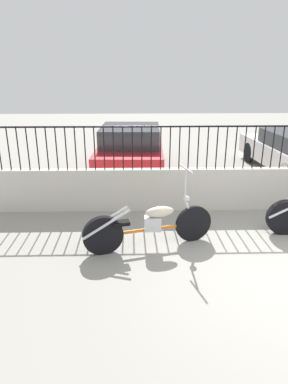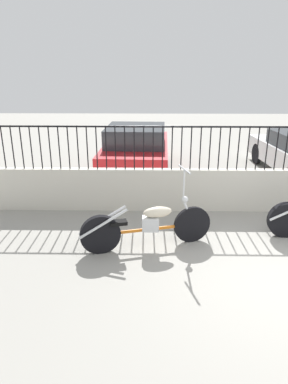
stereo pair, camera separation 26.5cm
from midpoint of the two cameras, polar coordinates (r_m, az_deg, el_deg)
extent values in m
cube|color=beige|center=(7.57, 14.85, 0.52)|extent=(10.97, 0.18, 0.91)
cylinder|color=black|center=(7.52, -22.60, 6.70)|extent=(0.02, 0.02, 0.89)
cylinder|color=black|center=(7.45, -21.21, 6.77)|extent=(0.02, 0.02, 0.89)
cylinder|color=black|center=(7.39, -19.80, 6.84)|extent=(0.02, 0.02, 0.89)
cylinder|color=black|center=(7.33, -18.36, 6.91)|extent=(0.02, 0.02, 0.89)
cylinder|color=black|center=(7.28, -16.90, 6.97)|extent=(0.02, 0.02, 0.89)
cylinder|color=black|center=(7.23, -15.42, 7.03)|extent=(0.02, 0.02, 0.89)
cylinder|color=black|center=(7.19, -13.92, 7.09)|extent=(0.02, 0.02, 0.89)
cylinder|color=black|center=(7.15, -12.40, 7.14)|extent=(0.02, 0.02, 0.89)
cylinder|color=black|center=(7.12, -10.87, 7.19)|extent=(0.02, 0.02, 0.89)
cylinder|color=black|center=(7.09, -9.32, 7.23)|extent=(0.02, 0.02, 0.89)
cylinder|color=black|center=(7.06, -7.76, 7.27)|extent=(0.02, 0.02, 0.89)
cylinder|color=black|center=(7.04, -6.20, 7.30)|extent=(0.02, 0.02, 0.89)
cylinder|color=black|center=(7.03, -4.62, 7.33)|extent=(0.02, 0.02, 0.89)
cylinder|color=black|center=(7.02, -3.04, 7.35)|extent=(0.02, 0.02, 0.89)
cylinder|color=black|center=(7.02, -1.46, 7.37)|extent=(0.02, 0.02, 0.89)
cylinder|color=black|center=(7.02, 0.13, 7.38)|extent=(0.02, 0.02, 0.89)
cylinder|color=black|center=(7.03, 1.71, 7.38)|extent=(0.02, 0.02, 0.89)
cylinder|color=black|center=(7.04, 3.28, 7.38)|extent=(0.02, 0.02, 0.89)
cylinder|color=black|center=(7.06, 4.85, 7.38)|extent=(0.02, 0.02, 0.89)
cylinder|color=black|center=(7.09, 6.41, 7.36)|extent=(0.02, 0.02, 0.89)
cylinder|color=black|center=(7.11, 7.96, 7.35)|extent=(0.02, 0.02, 0.89)
cylinder|color=black|center=(7.15, 9.50, 7.33)|extent=(0.02, 0.02, 0.89)
cylinder|color=black|center=(7.19, 11.01, 7.30)|extent=(0.02, 0.02, 0.89)
cylinder|color=black|center=(7.23, 12.52, 7.27)|extent=(0.02, 0.02, 0.89)
cylinder|color=black|center=(7.28, 14.00, 7.23)|extent=(0.02, 0.02, 0.89)
cylinder|color=black|center=(7.33, 15.46, 7.19)|extent=(0.02, 0.02, 0.89)
cylinder|color=black|center=(7.39, 16.90, 7.15)|extent=(0.02, 0.02, 0.89)
cylinder|color=black|center=(7.45, 18.31, 7.10)|extent=(0.02, 0.02, 0.89)
cylinder|color=black|center=(7.52, 19.71, 7.05)|extent=(0.02, 0.02, 0.89)
cylinder|color=black|center=(7.59, 21.07, 7.00)|extent=(0.02, 0.02, 0.89)
cylinder|color=black|center=(7.26, 15.77, 10.50)|extent=(10.97, 0.04, 0.04)
cylinder|color=black|center=(6.02, 6.97, -5.26)|extent=(0.65, 0.23, 0.65)
cylinder|color=black|center=(5.63, -8.20, -7.20)|extent=(0.67, 0.27, 0.67)
cylinder|color=orange|center=(5.78, -0.35, -6.25)|extent=(1.43, 0.44, 0.06)
cube|color=silver|center=(5.75, 0.13, -5.29)|extent=(0.28, 0.18, 0.24)
ellipsoid|color=beige|center=(5.70, 1.29, -3.32)|extent=(0.53, 0.32, 0.18)
cube|color=black|center=(5.59, -5.25, -5.20)|extent=(0.31, 0.23, 0.06)
cylinder|color=silver|center=(5.89, 6.26, -3.17)|extent=(0.23, 0.10, 0.51)
sphere|color=silver|center=(5.78, 5.79, -1.14)|extent=(0.11, 0.11, 0.11)
cylinder|color=silver|center=(5.68, 5.61, 1.40)|extent=(0.03, 0.03, 0.51)
cylinder|color=silver|center=(5.61, 5.69, 3.86)|extent=(0.16, 0.51, 0.03)
cylinder|color=silver|center=(5.48, -7.68, -5.40)|extent=(0.78, 0.25, 0.45)
cylinder|color=silver|center=(5.60, -7.92, -4.82)|extent=(0.78, 0.25, 0.45)
cylinder|color=black|center=(6.68, 21.36, -3.99)|extent=(0.66, 0.13, 0.66)
cylinder|color=silver|center=(6.68, 21.78, -2.01)|extent=(0.75, 0.06, 0.43)
cylinder|color=black|center=(11.36, -6.81, 6.65)|extent=(0.13, 0.64, 0.64)
cylinder|color=black|center=(11.27, 1.72, 6.67)|extent=(0.13, 0.64, 0.64)
cylinder|color=black|center=(9.04, -8.74, 3.17)|extent=(0.13, 0.64, 0.64)
cylinder|color=black|center=(8.91, 1.95, 3.16)|extent=(0.13, 0.64, 0.64)
cube|color=#AD191E|center=(10.05, -2.97, 6.42)|extent=(1.94, 3.99, 0.63)
cube|color=#2D3338|center=(9.74, -3.10, 9.39)|extent=(1.68, 1.94, 0.51)
cylinder|color=black|center=(11.65, 16.45, 6.32)|extent=(0.15, 0.65, 0.64)
cylinder|color=black|center=(9.41, 21.88, 2.62)|extent=(0.15, 0.65, 0.64)
camera|label=1|loc=(0.13, -91.19, -0.42)|focal=32.00mm
camera|label=2|loc=(0.13, 88.81, 0.42)|focal=32.00mm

